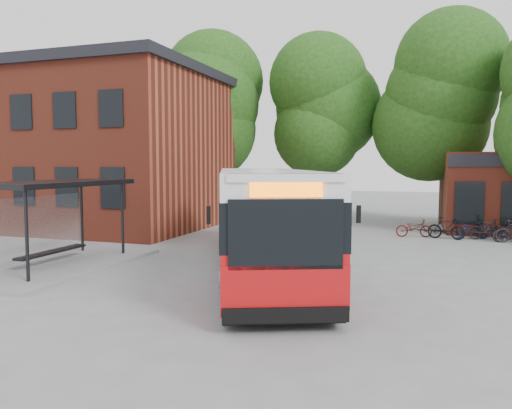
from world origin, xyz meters
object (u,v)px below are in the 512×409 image
(bicycle_2, at_px, (470,229))
(bicycle_4, at_px, (496,229))
(bus_shelter, at_px, (58,224))
(bicycle_1, at_px, (446,228))
(city_bus, at_px, (262,220))
(bicycle_0, at_px, (414,228))
(bicycle_6, at_px, (510,233))
(bicycle_3, at_px, (487,229))

(bicycle_2, height_order, bicycle_4, bicycle_2)
(bus_shelter, bearing_deg, bicycle_1, 40.74)
(city_bus, distance_m, bicycle_1, 10.76)
(bicycle_0, bearing_deg, bicycle_4, -93.49)
(bus_shelter, distance_m, bicycle_6, 18.54)
(city_bus, relative_size, bicycle_4, 7.50)
(bicycle_1, distance_m, bicycle_3, 1.79)
(bicycle_1, distance_m, bicycle_4, 2.32)
(city_bus, distance_m, bicycle_3, 12.14)
(bicycle_1, distance_m, bicycle_6, 2.63)
(bicycle_4, bearing_deg, bicycle_3, 143.55)
(bicycle_2, distance_m, bicycle_4, 1.19)
(bicycle_0, height_order, bicycle_4, bicycle_4)
(bus_shelter, xyz_separation_m, city_bus, (6.49, 1.85, 0.17))
(bicycle_2, bearing_deg, city_bus, 128.61)
(bicycle_1, relative_size, bicycle_6, 1.04)
(city_bus, height_order, bicycle_2, city_bus)
(city_bus, height_order, bicycle_6, city_bus)
(bicycle_4, relative_size, bicycle_6, 1.05)
(bicycle_2, bearing_deg, bicycle_1, 98.44)
(bus_shelter, xyz_separation_m, bicycle_6, (15.09, 10.73, -1.03))
(city_bus, relative_size, bicycle_6, 7.90)
(bus_shelter, relative_size, bicycle_3, 4.33)
(bus_shelter, relative_size, bicycle_2, 4.07)
(bicycle_0, height_order, bicycle_3, bicycle_3)
(bicycle_0, distance_m, bicycle_2, 2.46)
(bicycle_1, bearing_deg, bicycle_6, -72.91)
(bicycle_0, xyz_separation_m, bicycle_1, (1.42, -0.25, 0.07))
(bus_shelter, bearing_deg, bicycle_3, 38.16)
(city_bus, distance_m, bicycle_6, 12.42)
(bicycle_1, height_order, bicycle_4, bicycle_1)
(city_bus, bearing_deg, bicycle_1, 33.85)
(bus_shelter, bearing_deg, bicycle_4, 38.33)
(bicycle_1, distance_m, bicycle_2, 1.13)
(city_bus, height_order, bicycle_4, city_bus)
(bicycle_0, height_order, bicycle_6, bicycle_0)
(bicycle_0, bearing_deg, bicycle_2, -98.31)
(bicycle_0, relative_size, bicycle_6, 1.03)
(bicycle_2, height_order, bicycle_6, bicycle_2)
(bus_shelter, height_order, bicycle_3, bus_shelter)
(bus_shelter, relative_size, bicycle_1, 4.16)
(city_bus, bearing_deg, bicycle_2, 30.82)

